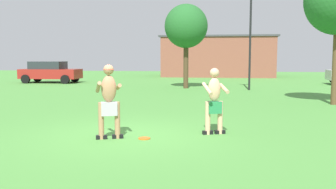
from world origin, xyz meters
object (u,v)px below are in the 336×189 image
object	(u,v)px
player_in_green	(214,100)
frisbee	(144,138)
tree_right_field	(186,27)
player_with_cap	(109,98)
car_red_mid_lot	(50,72)
lamp_post	(250,31)

from	to	relation	value
player_in_green	frisbee	xyz separation A→B (m)	(-1.62, -0.78, -0.85)
player_in_green	frisbee	bearing A→B (deg)	-154.15
player_in_green	tree_right_field	size ratio (longest dim) A/B	0.33
player_with_cap	frisbee	size ratio (longest dim) A/B	6.20
player_with_cap	car_red_mid_lot	xyz separation A→B (m)	(-9.95, 17.60, -0.15)
player_with_cap	frisbee	bearing A→B (deg)	6.06
player_in_green	lamp_post	bearing A→B (deg)	81.92
player_with_cap	frisbee	xyz separation A→B (m)	(0.82, 0.09, -0.97)
player_in_green	frisbee	world-z (taller)	player_in_green
player_with_cap	car_red_mid_lot	bearing A→B (deg)	119.49
player_with_cap	tree_right_field	world-z (taller)	tree_right_field
player_in_green	car_red_mid_lot	size ratio (longest dim) A/B	0.38
player_in_green	tree_right_field	xyz separation A→B (m)	(-1.96, 13.37, 2.87)
frisbee	player_in_green	bearing A→B (deg)	25.85
player_with_cap	tree_right_field	xyz separation A→B (m)	(0.48, 14.24, 2.76)
frisbee	lamp_post	world-z (taller)	lamp_post
player_with_cap	car_red_mid_lot	size ratio (longest dim) A/B	0.41
player_in_green	tree_right_field	bearing A→B (deg)	98.36
car_red_mid_lot	player_with_cap	bearing A→B (deg)	-60.51
player_with_cap	player_in_green	bearing A→B (deg)	19.66
lamp_post	tree_right_field	distance (m)	3.85
player_with_cap	tree_right_field	size ratio (longest dim) A/B	0.35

